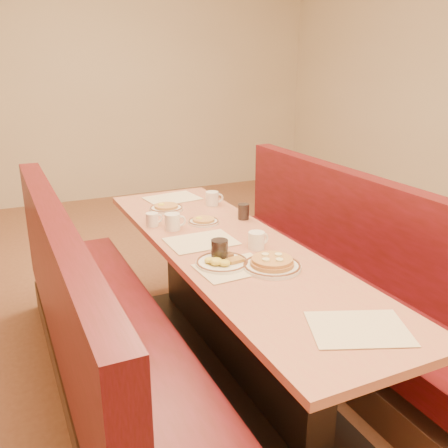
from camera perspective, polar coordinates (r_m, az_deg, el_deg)
name	(u,v)px	position (r m, az deg, el deg)	size (l,w,h in m)	color
ground	(231,365)	(3.05, 0.77, -15.86)	(8.00, 8.00, 0.00)	#9E6647
room_envelope	(232,9)	(2.52, 0.97, 23.36)	(6.04, 8.04, 2.82)	beige
diner_table	(231,309)	(2.85, 0.80, -9.64)	(0.70, 2.50, 0.75)	black
booth_left	(101,341)	(2.66, -13.90, -12.81)	(0.55, 2.50, 1.05)	#4C3326
booth_right	(336,286)	(3.21, 12.72, -6.97)	(0.55, 2.50, 1.05)	#4C3326
placemat_near_left	(233,268)	(2.42, 1.07, -5.01)	(0.34, 0.26, 0.00)	#F9EAC3
placemat_near_right	(359,328)	(1.98, 15.13, -11.45)	(0.36, 0.27, 0.00)	#F9EAC3
placemat_far_left	(201,241)	(2.76, -2.62, -1.99)	(0.37, 0.28, 0.00)	#F9EAC3
placemat_far_right	(172,198)	(3.61, -5.94, 2.95)	(0.37, 0.27, 0.00)	#F9EAC3
pancake_plate	(272,264)	(2.42, 5.51, -4.60)	(0.28, 0.28, 0.06)	white
eggs_plate	(222,262)	(2.45, -0.24, -4.37)	(0.26, 0.26, 0.05)	white
extra_plate_mid	(203,221)	(3.06, -2.37, 0.34)	(0.19, 0.19, 0.04)	white
extra_plate_far	(166,208)	(3.35, -6.63, 1.86)	(0.22, 0.22, 0.05)	white
coffee_mug_a	(257,240)	(2.65, 3.79, -1.84)	(0.12, 0.09, 0.09)	white
coffee_mug_b	(173,221)	(2.95, -5.85, 0.30)	(0.13, 0.09, 0.10)	white
coffee_mug_c	(213,198)	(3.43, -1.31, 2.97)	(0.12, 0.09, 0.09)	white
coffee_mug_d	(153,219)	(3.04, -8.16, 0.55)	(0.11, 0.07, 0.08)	white
soda_tumbler_near	(220,251)	(2.47, -0.51, -3.11)	(0.08, 0.08, 0.12)	black
soda_tumbler_mid	(244,212)	(3.13, 2.25, 1.43)	(0.07, 0.07, 0.10)	black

